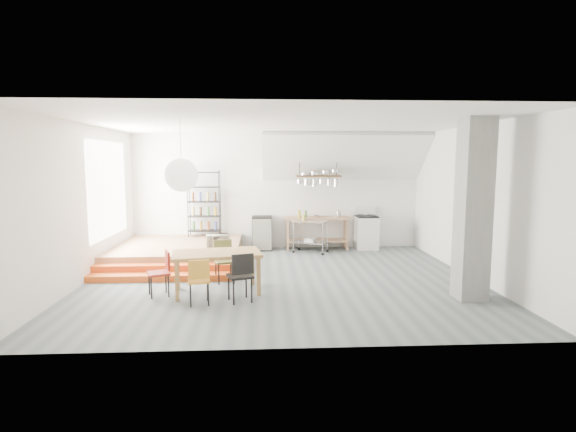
{
  "coord_description": "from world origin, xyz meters",
  "views": [
    {
      "loc": [
        -0.37,
        -9.14,
        2.45
      ],
      "look_at": [
        0.17,
        0.8,
        1.23
      ],
      "focal_mm": 28.0,
      "sensor_mm": 36.0,
      "label": 1
    }
  ],
  "objects": [
    {
      "name": "step_lower",
      "position": [
        -2.5,
        0.05,
        0.07
      ],
      "size": [
        3.0,
        0.35,
        0.13
      ],
      "primitive_type": "cube",
      "color": "#D55219",
      "rests_on": "ground"
    },
    {
      "name": "chair_mustard",
      "position": [
        -1.48,
        -1.63,
        0.48
      ],
      "size": [
        0.43,
        0.43,
        0.81
      ],
      "rotation": [
        0.0,
        0.0,
        3.31
      ],
      "color": "orange",
      "rests_on": "ground"
    },
    {
      "name": "mini_fridge",
      "position": [
        -0.43,
        3.2,
        0.47
      ],
      "size": [
        0.55,
        0.55,
        0.93
      ],
      "primitive_type": "cube",
      "color": "black",
      "rests_on": "ground"
    },
    {
      "name": "slope_ceiling",
      "position": [
        1.8,
        2.9,
        2.55
      ],
      "size": [
        4.4,
        1.44,
        1.32
      ],
      "primitive_type": "cube",
      "rotation": [
        -0.73,
        0.0,
        0.0
      ],
      "color": "white",
      "rests_on": "wall_back"
    },
    {
      "name": "chair_red",
      "position": [
        -2.23,
        -1.02,
        0.49
      ],
      "size": [
        0.48,
        0.48,
        0.82
      ],
      "rotation": [
        0.0,
        0.0,
        -1.21
      ],
      "color": "#A32117",
      "rests_on": "ground"
    },
    {
      "name": "microwave_shelf",
      "position": [
        -1.4,
        0.75,
        0.55
      ],
      "size": [
        0.6,
        0.4,
        0.16
      ],
      "color": "#986D4C",
      "rests_on": "platform"
    },
    {
      "name": "floor",
      "position": [
        0.0,
        0.0,
        0.0
      ],
      "size": [
        8.0,
        8.0,
        0.0
      ],
      "primitive_type": "plane",
      "color": "#545F61",
      "rests_on": "ground"
    },
    {
      "name": "pot_rack",
      "position": [
        1.13,
        2.92,
        1.98
      ],
      "size": [
        1.2,
        0.5,
        1.43
      ],
      "color": "#442F1B",
      "rests_on": "ceiling"
    },
    {
      "name": "bowl",
      "position": [
        1.09,
        3.1,
        0.94
      ],
      "size": [
        0.31,
        0.31,
        0.06
      ],
      "primitive_type": "imported",
      "rotation": [
        0.0,
        0.0,
        -0.33
      ],
      "color": "silver",
      "rests_on": "kitchen_counter"
    },
    {
      "name": "chair_olive",
      "position": [
        -1.19,
        -0.12,
        0.51
      ],
      "size": [
        0.48,
        0.48,
        0.85
      ],
      "rotation": [
        0.0,
        0.0,
        0.29
      ],
      "color": "olive",
      "rests_on": "ground"
    },
    {
      "name": "concrete_column",
      "position": [
        3.3,
        -1.5,
        1.6
      ],
      "size": [
        0.5,
        0.5,
        3.2
      ],
      "primitive_type": "cube",
      "color": "slate",
      "rests_on": "ground"
    },
    {
      "name": "stove",
      "position": [
        2.5,
        3.16,
        0.48
      ],
      "size": [
        0.6,
        0.6,
        1.18
      ],
      "color": "white",
      "rests_on": "ground"
    },
    {
      "name": "microwave",
      "position": [
        -1.4,
        0.75,
        0.7
      ],
      "size": [
        0.54,
        0.41,
        0.27
      ],
      "primitive_type": "imported",
      "rotation": [
        0.0,
        0.0,
        0.15
      ],
      "color": "beige",
      "rests_on": "microwave_shelf"
    },
    {
      "name": "paper_lantern",
      "position": [
        -1.85,
        -0.97,
        2.2
      ],
      "size": [
        0.6,
        0.6,
        0.6
      ],
      "primitive_type": "sphere",
      "color": "white",
      "rests_on": "ceiling"
    },
    {
      "name": "wall_left",
      "position": [
        -4.0,
        0.0,
        1.6
      ],
      "size": [
        0.04,
        7.0,
        3.2
      ],
      "primitive_type": "cube",
      "color": "silver",
      "rests_on": "ground"
    },
    {
      "name": "chair_black",
      "position": [
        -0.77,
        -1.52,
        0.53
      ],
      "size": [
        0.51,
        0.51,
        0.88
      ],
      "rotation": [
        0.0,
        0.0,
        3.48
      ],
      "color": "black",
      "rests_on": "ground"
    },
    {
      "name": "window_pane",
      "position": [
        -3.98,
        1.5,
        1.8
      ],
      "size": [
        0.02,
        2.5,
        2.2
      ],
      "primitive_type": "cube",
      "color": "white",
      "rests_on": "wall_left"
    },
    {
      "name": "wall_right",
      "position": [
        4.0,
        0.0,
        1.6
      ],
      "size": [
        0.04,
        7.0,
        3.2
      ],
      "primitive_type": "cube",
      "color": "silver",
      "rests_on": "ground"
    },
    {
      "name": "wall_back",
      "position": [
        0.0,
        3.5,
        1.6
      ],
      "size": [
        8.0,
        0.04,
        3.2
      ],
      "primitive_type": "cube",
      "color": "silver",
      "rests_on": "ground"
    },
    {
      "name": "step_upper",
      "position": [
        -2.5,
        0.4,
        0.13
      ],
      "size": [
        3.0,
        0.35,
        0.27
      ],
      "primitive_type": "cube",
      "color": "#D55219",
      "rests_on": "ground"
    },
    {
      "name": "rolling_cart",
      "position": [
        0.87,
        2.7,
        0.57
      ],
      "size": [
        1.0,
        0.8,
        0.87
      ],
      "rotation": [
        0.0,
        0.0,
        -0.43
      ],
      "color": "silver",
      "rests_on": "ground"
    },
    {
      "name": "kitchen_counter",
      "position": [
        1.1,
        3.15,
        0.63
      ],
      "size": [
        1.8,
        0.6,
        0.91
      ],
      "color": "#986D4C",
      "rests_on": "ground"
    },
    {
      "name": "platform",
      "position": [
        -2.5,
        2.0,
        0.2
      ],
      "size": [
        3.0,
        3.0,
        0.4
      ],
      "primitive_type": "cube",
      "color": "#986D4C",
      "rests_on": "ground"
    },
    {
      "name": "wire_shelving",
      "position": [
        -2.0,
        3.2,
        1.33
      ],
      "size": [
        0.88,
        0.38,
        1.8
      ],
      "color": "black",
      "rests_on": "platform"
    },
    {
      "name": "ceiling",
      "position": [
        0.0,
        0.0,
        3.2
      ],
      "size": [
        8.0,
        7.0,
        0.02
      ],
      "primitive_type": "cube",
      "color": "white",
      "rests_on": "wall_back"
    },
    {
      "name": "dining_table",
      "position": [
        -1.26,
        -0.86,
        0.68
      ],
      "size": [
        1.74,
        1.17,
        0.77
      ],
      "rotation": [
        0.0,
        0.0,
        0.17
      ],
      "color": "olive",
      "rests_on": "ground"
    }
  ]
}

